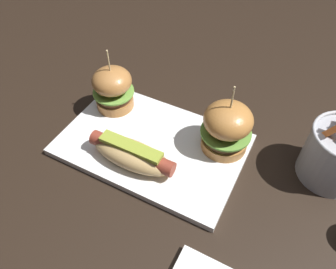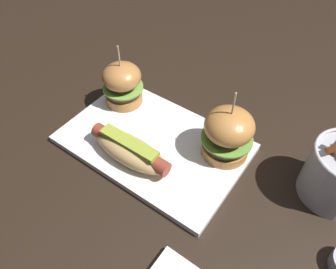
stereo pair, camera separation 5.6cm
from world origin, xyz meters
name	(u,v)px [view 2 (the right image)]	position (x,y,z in m)	size (l,w,h in m)	color
ground_plane	(154,145)	(0.00, 0.00, 0.00)	(3.00, 3.00, 0.00)	black
platter_main	(154,143)	(0.00, 0.00, 0.01)	(0.35, 0.23, 0.01)	white
hot_dog	(130,150)	(-0.01, -0.06, 0.04)	(0.17, 0.06, 0.05)	tan
slider_left	(123,84)	(-0.12, 0.06, 0.06)	(0.09, 0.09, 0.14)	#A86E38
slider_right	(228,133)	(0.13, 0.06, 0.06)	(0.09, 0.09, 0.14)	#B17438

